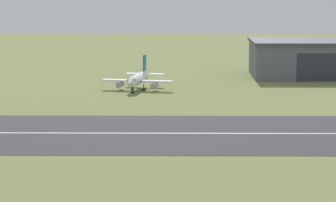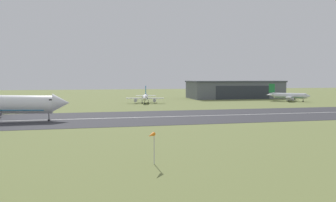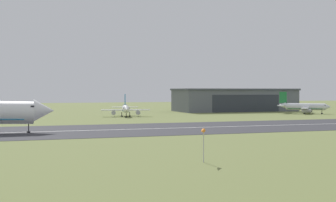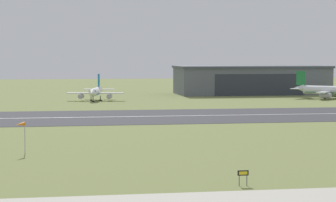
# 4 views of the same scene
# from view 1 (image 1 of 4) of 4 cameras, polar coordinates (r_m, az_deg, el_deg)

# --- Properties ---
(runway_strip) EXTENTS (450.48, 40.96, 0.06)m
(runway_strip) POSITION_cam_1_polar(r_m,az_deg,el_deg) (162.02, 6.07, -2.33)
(runway_strip) COLOR #333338
(runway_strip) RESTS_ON ground_plane
(runway_centreline) EXTENTS (405.43, 0.70, 0.01)m
(runway_centreline) POSITION_cam_1_polar(r_m,az_deg,el_deg) (162.02, 6.07, -2.32)
(runway_centreline) COLOR silver
(runway_centreline) RESTS_ON runway_strip
(airplane_parked_centre) EXTENTS (19.98, 20.11, 9.22)m
(airplane_parked_centre) POSITION_cam_1_polar(r_m,az_deg,el_deg) (222.35, -2.16, 1.57)
(airplane_parked_centre) COLOR white
(airplane_parked_centre) RESTS_ON ground_plane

